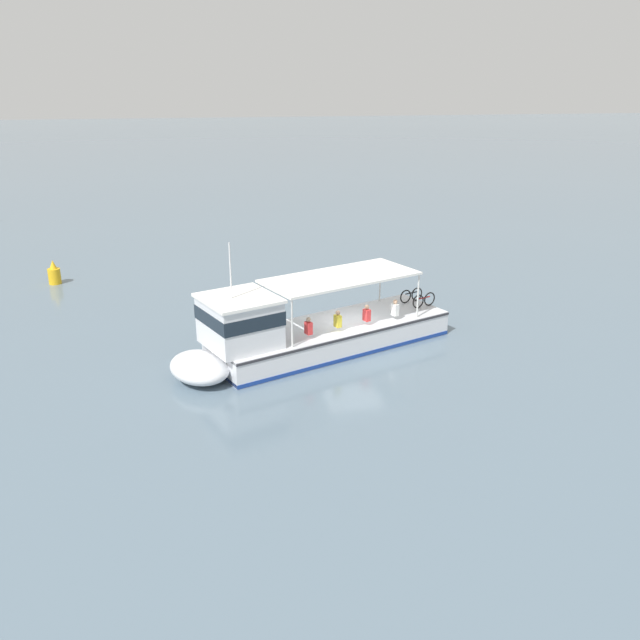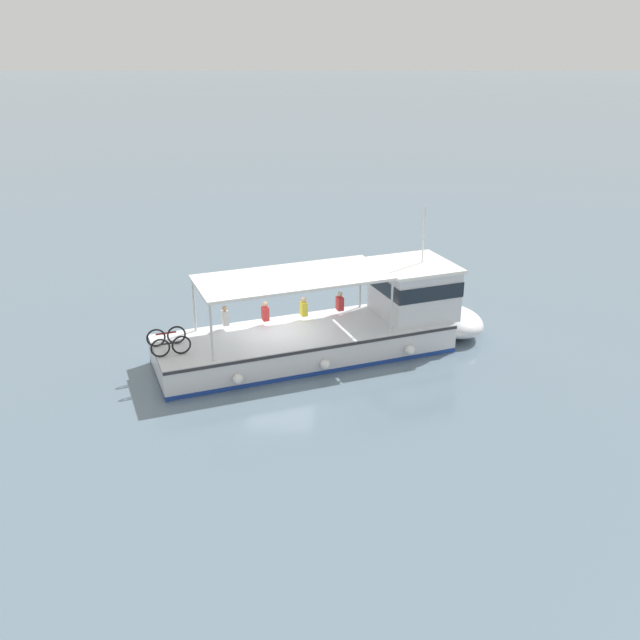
# 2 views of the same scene
# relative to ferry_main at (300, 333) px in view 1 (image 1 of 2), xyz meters

# --- Properties ---
(ground_plane) EXTENTS (400.00, 400.00, 0.00)m
(ground_plane) POSITION_rel_ferry_main_xyz_m (0.41, -2.46, -1.02)
(ground_plane) COLOR slate
(ferry_main) EXTENTS (7.44, 12.97, 5.32)m
(ferry_main) POSITION_rel_ferry_main_xyz_m (0.00, 0.00, 0.00)
(ferry_main) COLOR silver
(ferry_main) RESTS_ON ground
(channel_buoy) EXTENTS (0.70, 0.70, 1.40)m
(channel_buoy) POSITION_rel_ferry_main_xyz_m (13.43, 11.93, -0.45)
(channel_buoy) COLOR gold
(channel_buoy) RESTS_ON ground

